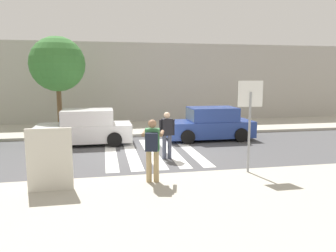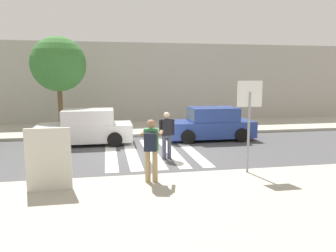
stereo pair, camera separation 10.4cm
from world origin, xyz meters
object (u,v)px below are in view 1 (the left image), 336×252
Objects in this scene: pedestrian_crossing at (167,133)px; street_tree_west at (57,64)px; advertising_board at (50,160)px; photographer_with_backpack at (152,145)px; parked_car_blue at (210,124)px; parked_car_white at (86,128)px; stop_sign at (250,106)px.

pedestrian_crossing is 0.36× the size of street_tree_west.
pedestrian_crossing is 7.82m from street_tree_west.
advertising_board is at bearing -138.70° from pedestrian_crossing.
parked_car_blue is at bearing 59.39° from photographer_with_backpack.
parked_car_white is 2.56× the size of advertising_board.
parked_car_white is 0.85× the size of street_tree_west.
street_tree_west reaches higher than stop_sign.
photographer_with_backpack is 3.16m from pedestrian_crossing.
photographer_with_backpack reaches higher than parked_car_white.
street_tree_west is at bearing 111.44° from photographer_with_backpack.
street_tree_west reaches higher than pedestrian_crossing.
parked_car_white and parked_car_blue have the same top height.
street_tree_west reaches higher than parked_car_white.
photographer_with_backpack is at bearing 3.40° from advertising_board.
parked_car_blue is at bearing 0.00° from parked_car_white.
advertising_board is at bearing -94.80° from parked_car_white.
stop_sign is 1.59× the size of photographer_with_backpack.
advertising_board reaches higher than parked_car_white.
parked_car_blue is (0.73, 5.83, -1.41)m from stop_sign.
street_tree_west reaches higher than parked_car_blue.
photographer_with_backpack is 6.60m from parked_car_white.
parked_car_white is at bearing 108.42° from photographer_with_backpack.
photographer_with_backpack is at bearing -108.04° from pedestrian_crossing.
street_tree_west is (-3.48, 8.86, 2.43)m from photographer_with_backpack.
advertising_board is (0.86, -9.02, -2.66)m from street_tree_west.
photographer_with_backpack is 9.83m from street_tree_west.
street_tree_west is (-1.40, 2.62, 2.87)m from parked_car_white.
parked_car_blue is 8.99m from advertising_board.
parked_car_white is 1.00× the size of parked_car_blue.
pedestrian_crossing is at bearing -46.68° from parked_car_white.
street_tree_west is at bearing 118.17° from parked_car_white.
photographer_with_backpack is (-2.97, -0.42, -0.97)m from stop_sign.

